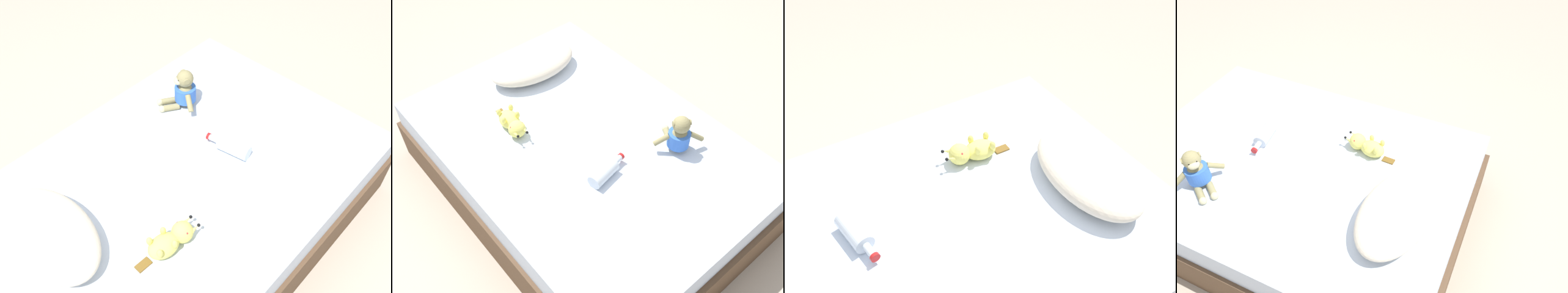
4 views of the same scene
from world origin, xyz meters
TOP-DOWN VIEW (x-y plane):
  - ground_plane at (0.00, 0.00)m, footprint 16.00×16.00m
  - bed at (0.00, 0.00)m, footprint 1.42×2.02m
  - pillow at (0.14, 0.68)m, footprint 0.60×0.38m
  - plush_yellow_creature at (-0.26, 0.33)m, footprint 0.13×0.33m
  - glass_bottle at (-0.09, -0.28)m, footprint 0.25×0.11m

SIDE VIEW (x-z plane):
  - ground_plane at x=0.00m, z-range 0.00..0.00m
  - bed at x=0.00m, z-range 0.00..0.44m
  - glass_bottle at x=-0.09m, z-range 0.45..0.53m
  - plush_yellow_creature at x=-0.26m, z-range 0.44..0.55m
  - pillow at x=0.14m, z-range 0.45..0.59m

